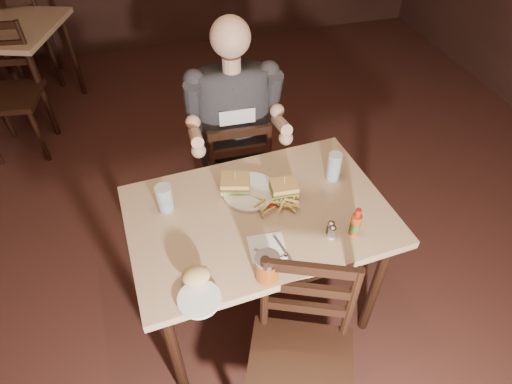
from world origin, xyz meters
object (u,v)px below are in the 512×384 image
object	(u,v)px
chair_far	(236,168)
diner	(235,106)
dinner_plate	(250,193)
side_plate	(199,300)
bg_chair_far	(23,31)
glass_left	(165,198)
bg_chair_near	(8,97)
chair_near	(300,371)
glass_right	(334,167)
main_table	(259,226)
hot_sauce	(356,221)
bg_table	(7,37)
syrup_dispenser	(267,267)

from	to	relation	value
chair_far	diner	xyz separation A→B (m)	(-0.00, -0.05, 0.47)
dinner_plate	side_plate	xyz separation A→B (m)	(-0.32, -0.49, -0.00)
bg_chair_far	glass_left	size ratio (longest dim) A/B	7.60
bg_chair_near	chair_near	bearing A→B (deg)	-52.39
bg_chair_far	bg_chair_near	world-z (taller)	bg_chair_far
bg_chair_far	glass_right	size ratio (longest dim) A/B	6.81
chair_near	side_plate	bearing A→B (deg)	169.88
glass_left	side_plate	bearing A→B (deg)	-83.29
main_table	glass_left	xyz separation A→B (m)	(-0.39, 0.13, 0.15)
glass_left	hot_sauce	size ratio (longest dim) A/B	0.94
dinner_plate	glass_left	world-z (taller)	glass_left
main_table	side_plate	world-z (taller)	side_plate
bg_table	glass_right	bearing A→B (deg)	-52.47
bg_chair_far	diner	xyz separation A→B (m)	(1.42, -2.31, 0.40)
chair_near	side_plate	distance (m)	0.52
chair_far	side_plate	size ratio (longest dim) A/B	5.41
main_table	chair_near	distance (m)	0.63
chair_far	glass_right	size ratio (longest dim) A/B	5.78
chair_near	diner	distance (m)	1.32
chair_near	diner	world-z (taller)	diner
chair_far	glass_left	bearing A→B (deg)	54.86
chair_near	glass_right	bearing A→B (deg)	84.31
diner	bg_chair_near	bearing A→B (deg)	141.76
main_table	diner	bearing A→B (deg)	85.56
diner	glass_right	distance (m)	0.64
main_table	side_plate	size ratio (longest dim) A/B	7.60
chair_near	dinner_plate	size ratio (longest dim) A/B	3.66
side_plate	glass_right	bearing A→B (deg)	33.90
glass_right	hot_sauce	distance (m)	0.34
chair_far	glass_left	distance (m)	0.83
main_table	diner	world-z (taller)	diner
chair_far	bg_chair_far	distance (m)	2.68
diner	syrup_dispenser	world-z (taller)	diner
bg_chair_near	glass_right	size ratio (longest dim) A/B	6.44
bg_chair_near	glass_left	size ratio (longest dim) A/B	7.18
bg_chair_near	diner	size ratio (longest dim) A/B	1.02
chair_near	bg_chair_near	bearing A→B (deg)	142.47
chair_near	bg_chair_near	world-z (taller)	bg_chair_near
bg_chair_far	hot_sauce	size ratio (longest dim) A/B	7.11
bg_chair_far	syrup_dispenser	bearing A→B (deg)	105.70
bg_chair_far	dinner_plate	world-z (taller)	bg_chair_far
chair_far	syrup_dispenser	xyz separation A→B (m)	(-0.11, -1.04, 0.41)
bg_table	dinner_plate	xyz separation A→B (m)	(1.37, -2.30, 0.10)
bg_chair_far	syrup_dispenser	xyz separation A→B (m)	(1.31, -3.30, 0.33)
syrup_dispenser	bg_chair_far	bearing A→B (deg)	107.39
chair_near	hot_sauce	bearing A→B (deg)	70.17
main_table	bg_chair_far	size ratio (longest dim) A/B	1.19
bg_table	bg_chair_near	bearing A→B (deg)	-90.00
diner	glass_left	xyz separation A→B (m)	(-0.44, -0.53, -0.06)
chair_far	bg_chair_far	world-z (taller)	bg_chair_far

